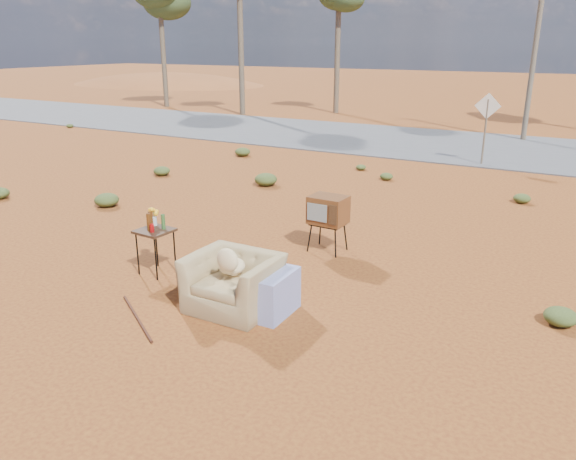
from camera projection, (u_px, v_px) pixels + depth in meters
The scene contains 11 objects.
ground at pixel (211, 304), 8.18m from camera, with size 140.00×140.00×0.00m, color brown.
highway at pixel (455, 145), 20.60m from camera, with size 140.00×7.00×0.04m, color #565659.
dirt_mound at pixel (167, 84), 50.16m from camera, with size 26.00×18.00×2.00m, color brown.
armchair at pixel (240, 277), 7.90m from camera, with size 1.43×0.91×1.06m.
tv_unit at pixel (328, 211), 10.04m from camera, with size 0.66×0.55×1.03m.
side_table at pixel (154, 227), 9.10m from camera, with size 0.57×0.57×1.06m.
rusty_bar at pixel (137, 318), 7.75m from camera, with size 0.04×0.04×1.50m, color #4A1E13.
road_sign at pixel (487, 116), 16.96m from camera, with size 0.78×0.06×2.19m.
eucalyptus_near_left at pixel (339, 4), 28.35m from camera, with size 3.20×3.20×6.60m.
utility_pole_center at pixel (538, 27), 20.44m from camera, with size 1.40×0.20×8.00m.
scrub_patch at pixel (302, 212), 12.17m from camera, with size 17.49×8.07×0.33m.
Camera 1 is at (4.58, -5.93, 3.64)m, focal length 35.00 mm.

